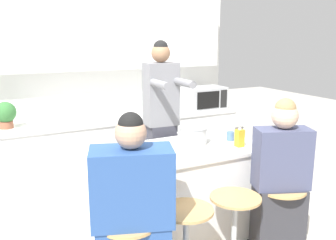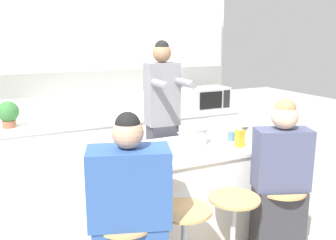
{
  "view_description": "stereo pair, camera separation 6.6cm",
  "coord_description": "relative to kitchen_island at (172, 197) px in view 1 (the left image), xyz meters",
  "views": [
    {
      "loc": [
        -1.47,
        -2.76,
        1.86
      ],
      "look_at": [
        0.0,
        0.08,
        1.14
      ],
      "focal_mm": 40.0,
      "sensor_mm": 36.0,
      "label": 1
    },
    {
      "loc": [
        -1.41,
        -2.79,
        1.86
      ],
      "look_at": [
        0.0,
        0.08,
        1.14
      ],
      "focal_mm": 40.0,
      "sensor_mm": 36.0,
      "label": 2
    }
  ],
  "objects": [
    {
      "name": "wall_back",
      "position": [
        0.0,
        1.82,
        1.09
      ],
      "size": [
        3.5,
        0.22,
        2.7
      ],
      "color": "silver",
      "rests_on": "ground_plane"
    },
    {
      "name": "back_counter",
      "position": [
        0.0,
        1.51,
        -0.01
      ],
      "size": [
        3.25,
        0.64,
        0.89
      ],
      "color": "white",
      "rests_on": "ground_plane"
    },
    {
      "name": "kitchen_island",
      "position": [
        0.0,
        0.0,
        0.0
      ],
      "size": [
        1.65,
        0.78,
        0.89
      ],
      "color": "black",
      "rests_on": "ground_plane"
    },
    {
      "name": "bar_stool_center_right",
      "position": [
        0.22,
        -0.62,
        -0.08
      ],
      "size": [
        0.4,
        0.4,
        0.65
      ],
      "color": "tan",
      "rests_on": "ground_plane"
    },
    {
      "name": "bar_stool_rightmost",
      "position": [
        0.66,
        -0.66,
        -0.08
      ],
      "size": [
        0.4,
        0.4,
        0.65
      ],
      "color": "tan",
      "rests_on": "ground_plane"
    },
    {
      "name": "person_cooking",
      "position": [
        0.19,
        0.59,
        0.47
      ],
      "size": [
        0.36,
        0.59,
        1.82
      ],
      "rotation": [
        0.0,
        0.0,
        -0.06
      ],
      "color": "#383842",
      "rests_on": "ground_plane"
    },
    {
      "name": "person_wrapped_blanket",
      "position": [
        -0.64,
        -0.64,
        0.2
      ],
      "size": [
        0.59,
        0.44,
        1.4
      ],
      "rotation": [
        0.0,
        0.0,
        -0.34
      ],
      "color": "#2D5193",
      "rests_on": "ground_plane"
    },
    {
      "name": "person_seated_near",
      "position": [
        0.66,
        -0.64,
        0.19
      ],
      "size": [
        0.48,
        0.39,
        1.39
      ],
      "rotation": [
        0.0,
        0.0,
        -0.38
      ],
      "color": "#333338",
      "rests_on": "ground_plane"
    },
    {
      "name": "cooking_pot",
      "position": [
        0.26,
        0.07,
        0.52
      ],
      "size": [
        0.34,
        0.26,
        0.16
      ],
      "color": "#B7BABC",
      "rests_on": "kitchen_island"
    },
    {
      "name": "fruit_bowl",
      "position": [
        -0.51,
        -0.12,
        0.48
      ],
      "size": [
        0.19,
        0.19,
        0.07
      ],
      "color": "white",
      "rests_on": "kitchen_island"
    },
    {
      "name": "mixing_bowl_steel",
      "position": [
        -0.19,
        -0.18,
        0.48
      ],
      "size": [
        0.2,
        0.2,
        0.08
      ],
      "color": "white",
      "rests_on": "kitchen_island"
    },
    {
      "name": "coffee_cup_near",
      "position": [
        0.63,
        0.01,
        0.48
      ],
      "size": [
        0.1,
        0.07,
        0.08
      ],
      "color": "#4C7099",
      "rests_on": "kitchen_island"
    },
    {
      "name": "banana_bunch",
      "position": [
        -0.4,
        0.08,
        0.47
      ],
      "size": [
        0.18,
        0.13,
        0.06
      ],
      "color": "yellow",
      "rests_on": "kitchen_island"
    },
    {
      "name": "juice_carton",
      "position": [
        0.58,
        -0.19,
        0.52
      ],
      "size": [
        0.07,
        0.07,
        0.17
      ],
      "color": "gold",
      "rests_on": "kitchen_island"
    },
    {
      "name": "microwave",
      "position": [
        1.28,
        1.47,
        0.59
      ],
      "size": [
        0.55,
        0.36,
        0.3
      ],
      "color": "#B2B5B7",
      "rests_on": "back_counter"
    },
    {
      "name": "potted_plant",
      "position": [
        -1.21,
        1.51,
        0.6
      ],
      "size": [
        0.23,
        0.23,
        0.29
      ],
      "color": "#93563D",
      "rests_on": "back_counter"
    }
  ]
}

